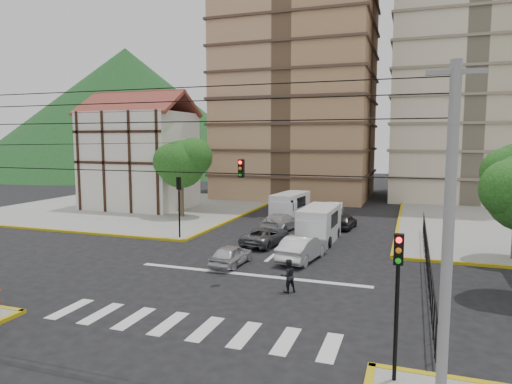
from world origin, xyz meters
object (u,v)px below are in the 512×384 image
at_px(car_white_front_right, 303,248).
at_px(traffic_light_nw, 179,197).
at_px(pedestrian_crosswalk, 288,276).
at_px(van_left_lane, 289,207).
at_px(traffic_light_se, 398,283).
at_px(van_right_lane, 319,225).
at_px(car_silver_front_left, 231,255).

bearing_deg(car_white_front_right, traffic_light_nw, -7.13).
height_order(car_white_front_right, pedestrian_crosswalk, pedestrian_crosswalk).
bearing_deg(car_white_front_right, van_left_lane, -63.19).
height_order(traffic_light_se, van_right_lane, traffic_light_se).
bearing_deg(car_silver_front_left, pedestrian_crosswalk, 144.83).
relative_size(van_right_lane, car_silver_front_left, 1.54).
distance_m(traffic_light_se, pedestrian_crosswalk, 8.94).
xyz_separation_m(traffic_light_se, van_left_lane, (-10.23, 26.38, -1.96)).
relative_size(traffic_light_nw, car_silver_front_left, 1.23).
distance_m(traffic_light_nw, car_white_front_right, 10.46).
xyz_separation_m(van_right_lane, car_white_front_right, (0.07, -5.20, -0.44)).
distance_m(traffic_light_se, car_white_front_right, 14.26).
height_order(van_right_lane, car_white_front_right, van_right_lane).
height_order(traffic_light_se, traffic_light_nw, same).
xyz_separation_m(car_silver_front_left, pedestrian_crosswalk, (4.32, -3.46, 0.19)).
height_order(traffic_light_nw, pedestrian_crosswalk, traffic_light_nw).
distance_m(van_left_lane, pedestrian_crosswalk, 20.09).
xyz_separation_m(van_left_lane, car_white_front_right, (4.43, -13.57, -0.39)).
bearing_deg(traffic_light_nw, traffic_light_se, -45.00).
bearing_deg(van_left_lane, van_right_lane, -55.85).
bearing_deg(car_silver_front_left, car_white_front_right, -143.15).
bearing_deg(pedestrian_crosswalk, van_left_lane, -118.36).
distance_m(car_silver_front_left, car_white_front_right, 4.37).
xyz_separation_m(van_left_lane, car_silver_front_left, (0.78, -15.97, -0.54)).
xyz_separation_m(traffic_light_se, van_right_lane, (-5.87, 18.01, -1.91)).
relative_size(car_silver_front_left, car_white_front_right, 0.77).
distance_m(van_left_lane, car_silver_front_left, 15.99).
bearing_deg(van_right_lane, van_left_lane, 118.87).
distance_m(van_left_lane, car_white_front_right, 14.28).
distance_m(traffic_light_se, van_left_lane, 28.36).
xyz_separation_m(traffic_light_se, car_silver_front_left, (-9.45, 10.42, -2.50)).
relative_size(traffic_light_nw, pedestrian_crosswalk, 2.75).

